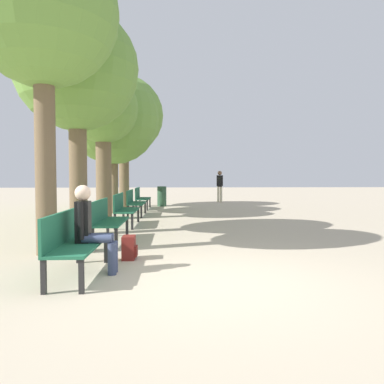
# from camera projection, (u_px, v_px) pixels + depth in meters

# --- Properties ---
(ground_plane) EXTENTS (80.00, 80.00, 0.00)m
(ground_plane) POSITION_uv_depth(u_px,v_px,m) (213.00, 283.00, 5.00)
(ground_plane) COLOR #B7A88E
(bench_row_0) EXTENTS (0.54, 1.71, 0.92)m
(bench_row_0) POSITION_uv_depth(u_px,v_px,m) (72.00, 239.00, 5.32)
(bench_row_0) COLOR #1E6042
(bench_row_0) RESTS_ON ground_plane
(bench_row_1) EXTENTS (0.54, 1.71, 0.92)m
(bench_row_1) POSITION_uv_depth(u_px,v_px,m) (106.00, 218.00, 8.00)
(bench_row_1) COLOR #1E6042
(bench_row_1) RESTS_ON ground_plane
(bench_row_2) EXTENTS (0.54, 1.71, 0.92)m
(bench_row_2) POSITION_uv_depth(u_px,v_px,m) (124.00, 207.00, 10.68)
(bench_row_2) COLOR #1E6042
(bench_row_2) RESTS_ON ground_plane
(bench_row_3) EXTENTS (0.54, 1.71, 0.92)m
(bench_row_3) POSITION_uv_depth(u_px,v_px,m) (134.00, 201.00, 13.36)
(bench_row_3) COLOR #1E6042
(bench_row_3) RESTS_ON ground_plane
(bench_row_4) EXTENTS (0.54, 1.71, 0.92)m
(bench_row_4) POSITION_uv_depth(u_px,v_px,m) (141.00, 197.00, 16.04)
(bench_row_4) COLOR #1E6042
(bench_row_4) RESTS_ON ground_plane
(tree_row_0) EXTENTS (2.69, 2.69, 5.70)m
(tree_row_0) POSITION_uv_depth(u_px,v_px,m) (43.00, 14.00, 6.62)
(tree_row_0) COLOR brown
(tree_row_0) RESTS_ON ground_plane
(tree_row_1) EXTENTS (2.93, 2.93, 5.45)m
(tree_row_1) POSITION_uv_depth(u_px,v_px,m) (77.00, 71.00, 8.90)
(tree_row_1) COLOR brown
(tree_row_1) RESTS_ON ground_plane
(tree_row_2) EXTENTS (2.28, 2.28, 4.77)m
(tree_row_2) POSITION_uv_depth(u_px,v_px,m) (103.00, 112.00, 12.14)
(tree_row_2) COLOR brown
(tree_row_2) RESTS_ON ground_plane
(tree_row_3) EXTENTS (3.45, 3.45, 5.32)m
(tree_row_3) POSITION_uv_depth(u_px,v_px,m) (113.00, 119.00, 14.16)
(tree_row_3) COLOR brown
(tree_row_3) RESTS_ON ground_plane
(tree_row_4) EXTENTS (3.60, 3.60, 5.96)m
(tree_row_4) POSITION_uv_depth(u_px,v_px,m) (124.00, 116.00, 16.98)
(tree_row_4) COLOR brown
(tree_row_4) RESTS_ON ground_plane
(person_seated) EXTENTS (0.60, 0.34, 1.30)m
(person_seated) POSITION_uv_depth(u_px,v_px,m) (91.00, 227.00, 5.44)
(person_seated) COLOR #384260
(person_seated) RESTS_ON ground_plane
(backpack) EXTENTS (0.25, 0.32, 0.40)m
(backpack) POSITION_uv_depth(u_px,v_px,m) (129.00, 248.00, 6.41)
(backpack) COLOR maroon
(backpack) RESTS_ON ground_plane
(pedestrian_near) EXTENTS (0.34, 0.26, 1.68)m
(pedestrian_near) POSITION_uv_depth(u_px,v_px,m) (220.00, 184.00, 19.83)
(pedestrian_near) COLOR beige
(pedestrian_near) RESTS_ON ground_plane
(trash_bin) EXTENTS (0.42, 0.42, 0.93)m
(trash_bin) POSITION_uv_depth(u_px,v_px,m) (162.00, 196.00, 17.45)
(trash_bin) COLOR #2D5138
(trash_bin) RESTS_ON ground_plane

